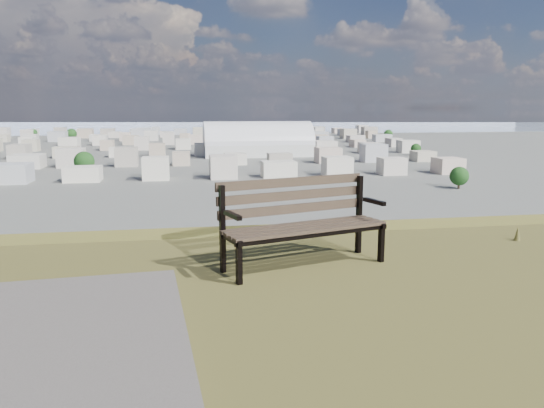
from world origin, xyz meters
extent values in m
cube|color=#423226|center=(-0.38, 2.41, 25.42)|extent=(1.66, 0.57, 0.03)
cube|color=#423226|center=(-0.41, 2.52, 25.42)|extent=(1.66, 0.57, 0.03)
cube|color=#423226|center=(-0.44, 2.63, 25.42)|extent=(1.66, 0.57, 0.03)
cube|color=#423226|center=(-0.47, 2.73, 25.42)|extent=(1.66, 0.57, 0.03)
cube|color=#423226|center=(-0.50, 2.81, 25.57)|extent=(1.64, 0.52, 0.09)
cube|color=#423226|center=(-0.50, 2.83, 25.71)|extent=(1.64, 0.52, 0.09)
cube|color=#423226|center=(-0.51, 2.85, 25.84)|extent=(1.64, 0.52, 0.09)
cube|color=black|center=(-1.15, 2.15, 25.21)|extent=(0.06, 0.07, 0.42)
cube|color=black|center=(-1.27, 2.54, 25.44)|extent=(0.06, 0.07, 0.87)
cube|color=black|center=(-1.21, 2.34, 25.39)|extent=(0.18, 0.47, 0.05)
cube|color=black|center=(-1.19, 2.29, 25.63)|extent=(0.14, 0.34, 0.04)
cube|color=black|center=(0.41, 2.62, 25.21)|extent=(0.06, 0.07, 0.42)
cube|color=black|center=(0.29, 3.01, 25.44)|extent=(0.06, 0.07, 0.87)
cube|color=black|center=(0.35, 2.81, 25.39)|extent=(0.18, 0.47, 0.05)
cube|color=black|center=(0.37, 2.76, 25.63)|extent=(0.14, 0.34, 0.04)
cube|color=black|center=(-0.37, 2.40, 25.37)|extent=(1.64, 0.53, 0.04)
cube|color=black|center=(-0.48, 2.74, 25.37)|extent=(1.64, 0.53, 0.04)
cone|color=brown|center=(2.40, 3.20, 25.09)|extent=(0.08, 0.08, 0.18)
cube|color=silver|center=(41.17, 292.84, 3.34)|extent=(60.37, 26.14, 6.67)
cylinder|color=silver|center=(41.17, 292.84, 6.67)|extent=(60.37, 26.14, 25.35)
cube|color=beige|center=(-60.00, 200.00, 3.50)|extent=(11.00, 11.00, 7.00)
cube|color=#A79D8F|center=(-36.00, 200.00, 3.50)|extent=(11.00, 11.00, 7.00)
cube|color=beige|center=(-12.00, 200.00, 3.50)|extent=(11.00, 11.00, 7.00)
cube|color=#A9AAAE|center=(12.00, 200.00, 3.50)|extent=(11.00, 11.00, 7.00)
cube|color=#BDB39A|center=(36.00, 200.00, 3.50)|extent=(11.00, 11.00, 7.00)
cube|color=tan|center=(60.00, 200.00, 3.50)|extent=(11.00, 11.00, 7.00)
cube|color=beige|center=(84.00, 200.00, 3.50)|extent=(11.00, 11.00, 7.00)
cube|color=beige|center=(108.00, 200.00, 3.50)|extent=(11.00, 11.00, 7.00)
cube|color=beige|center=(-72.00, 250.00, 3.50)|extent=(11.00, 11.00, 7.00)
cube|color=#A9AAAE|center=(-48.00, 250.00, 3.50)|extent=(11.00, 11.00, 7.00)
cube|color=#BDB39A|center=(-24.00, 250.00, 3.50)|extent=(11.00, 11.00, 7.00)
cube|color=tan|center=(0.00, 250.00, 3.50)|extent=(11.00, 11.00, 7.00)
cube|color=beige|center=(24.00, 250.00, 3.50)|extent=(11.00, 11.00, 7.00)
cube|color=beige|center=(48.00, 250.00, 3.50)|extent=(11.00, 11.00, 7.00)
cube|color=beige|center=(72.00, 250.00, 3.50)|extent=(11.00, 11.00, 7.00)
cube|color=#A79D8F|center=(96.00, 250.00, 3.50)|extent=(11.00, 11.00, 7.00)
cube|color=beige|center=(120.00, 250.00, 3.50)|extent=(11.00, 11.00, 7.00)
cube|color=tan|center=(-84.00, 300.00, 3.50)|extent=(11.00, 11.00, 7.00)
cube|color=beige|center=(-60.00, 300.00, 3.50)|extent=(11.00, 11.00, 7.00)
cube|color=beige|center=(-36.00, 300.00, 3.50)|extent=(11.00, 11.00, 7.00)
cube|color=beige|center=(-12.00, 300.00, 3.50)|extent=(11.00, 11.00, 7.00)
cube|color=#A79D8F|center=(12.00, 300.00, 3.50)|extent=(11.00, 11.00, 7.00)
cube|color=beige|center=(36.00, 300.00, 3.50)|extent=(11.00, 11.00, 7.00)
cube|color=#A9AAAE|center=(60.00, 300.00, 3.50)|extent=(11.00, 11.00, 7.00)
cube|color=#BDB39A|center=(84.00, 300.00, 3.50)|extent=(11.00, 11.00, 7.00)
cube|color=tan|center=(108.00, 300.00, 3.50)|extent=(11.00, 11.00, 7.00)
cube|color=beige|center=(132.00, 300.00, 3.50)|extent=(11.00, 11.00, 7.00)
cube|color=#A79D8F|center=(-96.00, 350.00, 3.50)|extent=(11.00, 11.00, 7.00)
cube|color=beige|center=(-72.00, 350.00, 3.50)|extent=(11.00, 11.00, 7.00)
cube|color=#A9AAAE|center=(-48.00, 350.00, 3.50)|extent=(11.00, 11.00, 7.00)
cube|color=#BDB39A|center=(-24.00, 350.00, 3.50)|extent=(11.00, 11.00, 7.00)
cube|color=tan|center=(0.00, 350.00, 3.50)|extent=(11.00, 11.00, 7.00)
cube|color=beige|center=(24.00, 350.00, 3.50)|extent=(11.00, 11.00, 7.00)
cube|color=beige|center=(48.00, 350.00, 3.50)|extent=(11.00, 11.00, 7.00)
cube|color=beige|center=(72.00, 350.00, 3.50)|extent=(11.00, 11.00, 7.00)
cube|color=#A79D8F|center=(96.00, 350.00, 3.50)|extent=(11.00, 11.00, 7.00)
cube|color=beige|center=(120.00, 350.00, 3.50)|extent=(11.00, 11.00, 7.00)
cube|color=#A9AAAE|center=(144.00, 350.00, 3.50)|extent=(11.00, 11.00, 7.00)
cube|color=beige|center=(-108.00, 400.00, 3.50)|extent=(11.00, 11.00, 7.00)
cube|color=beige|center=(-84.00, 400.00, 3.50)|extent=(11.00, 11.00, 7.00)
cube|color=beige|center=(-60.00, 400.00, 3.50)|extent=(11.00, 11.00, 7.00)
cube|color=#A79D8F|center=(-36.00, 400.00, 3.50)|extent=(11.00, 11.00, 7.00)
cube|color=beige|center=(-12.00, 400.00, 3.50)|extent=(11.00, 11.00, 7.00)
cube|color=#A9AAAE|center=(12.00, 400.00, 3.50)|extent=(11.00, 11.00, 7.00)
cube|color=#BDB39A|center=(36.00, 400.00, 3.50)|extent=(11.00, 11.00, 7.00)
cube|color=tan|center=(60.00, 400.00, 3.50)|extent=(11.00, 11.00, 7.00)
cube|color=beige|center=(84.00, 400.00, 3.50)|extent=(11.00, 11.00, 7.00)
cube|color=beige|center=(108.00, 400.00, 3.50)|extent=(11.00, 11.00, 7.00)
cube|color=beige|center=(132.00, 400.00, 3.50)|extent=(11.00, 11.00, 7.00)
cube|color=#A79D8F|center=(156.00, 400.00, 3.50)|extent=(11.00, 11.00, 7.00)
cube|color=#BDB39A|center=(-120.00, 450.00, 3.50)|extent=(11.00, 11.00, 7.00)
cube|color=tan|center=(-96.00, 450.00, 3.50)|extent=(11.00, 11.00, 7.00)
cube|color=beige|center=(-72.00, 450.00, 3.50)|extent=(11.00, 11.00, 7.00)
cube|color=beige|center=(-48.00, 450.00, 3.50)|extent=(11.00, 11.00, 7.00)
cube|color=beige|center=(-24.00, 450.00, 3.50)|extent=(11.00, 11.00, 7.00)
cube|color=#A79D8F|center=(0.00, 450.00, 3.50)|extent=(11.00, 11.00, 7.00)
cube|color=beige|center=(24.00, 450.00, 3.50)|extent=(11.00, 11.00, 7.00)
cube|color=#A9AAAE|center=(48.00, 450.00, 3.50)|extent=(11.00, 11.00, 7.00)
cube|color=#BDB39A|center=(72.00, 450.00, 3.50)|extent=(11.00, 11.00, 7.00)
cube|color=tan|center=(96.00, 450.00, 3.50)|extent=(11.00, 11.00, 7.00)
cube|color=beige|center=(120.00, 450.00, 3.50)|extent=(11.00, 11.00, 7.00)
cube|color=beige|center=(144.00, 450.00, 3.50)|extent=(11.00, 11.00, 7.00)
cube|color=beige|center=(168.00, 450.00, 3.50)|extent=(11.00, 11.00, 7.00)
cube|color=beige|center=(-156.00, 500.00, 3.50)|extent=(11.00, 11.00, 7.00)
cube|color=#A9AAAE|center=(-132.00, 500.00, 3.50)|extent=(11.00, 11.00, 7.00)
cube|color=#BDB39A|center=(-108.00, 500.00, 3.50)|extent=(11.00, 11.00, 7.00)
cube|color=tan|center=(-84.00, 500.00, 3.50)|extent=(11.00, 11.00, 7.00)
cube|color=beige|center=(-60.00, 500.00, 3.50)|extent=(11.00, 11.00, 7.00)
cube|color=beige|center=(-36.00, 500.00, 3.50)|extent=(11.00, 11.00, 7.00)
cube|color=beige|center=(-12.00, 500.00, 3.50)|extent=(11.00, 11.00, 7.00)
cube|color=#A79D8F|center=(12.00, 500.00, 3.50)|extent=(11.00, 11.00, 7.00)
cube|color=beige|center=(36.00, 500.00, 3.50)|extent=(11.00, 11.00, 7.00)
cube|color=#A9AAAE|center=(60.00, 500.00, 3.50)|extent=(11.00, 11.00, 7.00)
cube|color=#BDB39A|center=(84.00, 500.00, 3.50)|extent=(11.00, 11.00, 7.00)
cube|color=tan|center=(108.00, 500.00, 3.50)|extent=(11.00, 11.00, 7.00)
cube|color=beige|center=(132.00, 500.00, 3.50)|extent=(11.00, 11.00, 7.00)
cube|color=beige|center=(156.00, 500.00, 3.50)|extent=(11.00, 11.00, 7.00)
cube|color=beige|center=(180.00, 500.00, 3.50)|extent=(11.00, 11.00, 7.00)
cube|color=beige|center=(-168.00, 550.00, 3.50)|extent=(11.00, 11.00, 7.00)
cube|color=#A9AAAE|center=(-144.00, 550.00, 3.50)|extent=(11.00, 11.00, 7.00)
cube|color=#BDB39A|center=(-120.00, 550.00, 3.50)|extent=(11.00, 11.00, 7.00)
cube|color=tan|center=(-96.00, 550.00, 3.50)|extent=(11.00, 11.00, 7.00)
cube|color=beige|center=(-72.00, 550.00, 3.50)|extent=(11.00, 11.00, 7.00)
cube|color=beige|center=(-48.00, 550.00, 3.50)|extent=(11.00, 11.00, 7.00)
cube|color=beige|center=(-24.00, 550.00, 3.50)|extent=(11.00, 11.00, 7.00)
cube|color=#A79D8F|center=(0.00, 550.00, 3.50)|extent=(11.00, 11.00, 7.00)
cube|color=beige|center=(24.00, 550.00, 3.50)|extent=(11.00, 11.00, 7.00)
cube|color=#A9AAAE|center=(48.00, 550.00, 3.50)|extent=(11.00, 11.00, 7.00)
cube|color=#BDB39A|center=(72.00, 550.00, 3.50)|extent=(11.00, 11.00, 7.00)
cube|color=tan|center=(96.00, 550.00, 3.50)|extent=(11.00, 11.00, 7.00)
cube|color=beige|center=(120.00, 550.00, 3.50)|extent=(11.00, 11.00, 7.00)
cube|color=beige|center=(144.00, 550.00, 3.50)|extent=(11.00, 11.00, 7.00)
cube|color=beige|center=(168.00, 550.00, 3.50)|extent=(11.00, 11.00, 7.00)
cube|color=#A79D8F|center=(192.00, 550.00, 3.50)|extent=(11.00, 11.00, 7.00)
cylinder|color=#372A1B|center=(90.00, 160.00, 1.05)|extent=(0.80, 0.80, 2.10)
sphere|color=#173613|center=(90.00, 160.00, 4.20)|extent=(6.30, 6.30, 6.30)
cylinder|color=#372A1B|center=(-40.00, 220.00, 1.35)|extent=(0.80, 0.80, 2.70)
sphere|color=#173613|center=(-40.00, 220.00, 5.40)|extent=(8.10, 8.10, 8.10)
cylinder|color=#372A1B|center=(130.00, 280.00, 0.97)|extent=(0.80, 0.80, 1.95)
sphere|color=#173613|center=(130.00, 280.00, 3.90)|extent=(5.85, 5.85, 5.85)
cylinder|color=#372A1B|center=(60.00, 400.00, 1.12)|extent=(0.80, 0.80, 2.25)
sphere|color=#173613|center=(60.00, 400.00, 4.50)|extent=(6.75, 6.75, 6.75)
cylinder|color=#372A1B|center=(-90.00, 460.00, 1.43)|extent=(0.80, 0.80, 2.85)
sphere|color=#173613|center=(-90.00, 460.00, 5.70)|extent=(8.55, 8.55, 8.55)
cylinder|color=#372A1B|center=(-130.00, 500.00, 1.20)|extent=(0.80, 0.80, 2.40)
sphere|color=#173613|center=(-130.00, 500.00, 4.80)|extent=(7.20, 7.20, 7.20)
cylinder|color=#372A1B|center=(40.00, 300.00, 1.05)|extent=(0.80, 0.80, 2.10)
sphere|color=#173613|center=(40.00, 300.00, 4.20)|extent=(6.30, 6.30, 6.30)
cylinder|color=#372A1B|center=(170.00, 420.00, 1.27)|extent=(0.80, 0.80, 2.55)
sphere|color=#173613|center=(170.00, 420.00, 5.10)|extent=(7.65, 7.65, 7.65)
cube|color=#97ABC0|center=(0.00, 900.00, 0.00)|extent=(2400.00, 700.00, 0.12)
cube|color=#A3ACCA|center=(-400.00, 1350.00, 27.50)|extent=(600.00, 220.00, 55.00)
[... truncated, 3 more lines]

